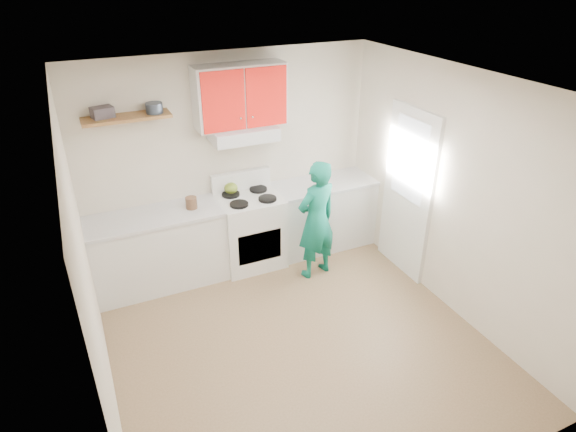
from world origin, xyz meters
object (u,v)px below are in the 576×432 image
kettle (231,188)px  person (316,220)px  stove (250,231)px  tin (154,108)px  crock (191,204)px

kettle → person: bearing=-57.5°
stove → tin: (-0.96, 0.15, 1.63)m
stove → tin: bearing=170.9°
crock → tin: bearing=150.7°
tin → stove: bearing=-9.1°
tin → kettle: size_ratio=1.07×
stove → person: bearing=-42.1°
tin → kettle: bearing=3.4°
stove → crock: (-0.70, 0.01, 0.52)m
crock → stove: bearing=-0.9°
tin → crock: (0.26, -0.14, -1.11)m
crock → person: bearing=-23.5°
stove → tin: 1.90m
crock → person: 1.47m
stove → tin: tin is taller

